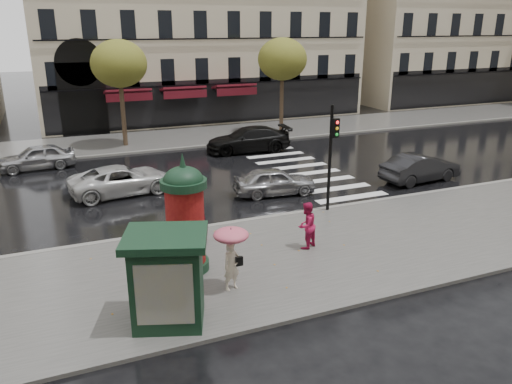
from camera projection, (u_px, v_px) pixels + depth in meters
name	position (u px, v px, depth m)	size (l,w,h in m)	color
ground	(266.00, 255.00, 16.95)	(160.00, 160.00, 0.00)	black
near_sidewalk	(272.00, 260.00, 16.49)	(90.00, 7.00, 0.12)	#474744
far_sidewalk	(154.00, 140.00, 33.58)	(90.00, 6.00, 0.12)	#474744
near_kerb	(236.00, 223.00, 19.56)	(90.00, 0.25, 0.14)	slate
far_kerb	(164.00, 150.00, 30.95)	(90.00, 0.25, 0.14)	slate
zebra_crossing	(297.00, 167.00, 27.53)	(3.60, 11.75, 0.01)	silver
tree_far_left	(119.00, 64.00, 30.36)	(3.40, 3.40, 6.64)	#38281C
tree_far_right	(282.00, 60.00, 34.33)	(3.40, 3.40, 6.64)	#38281C
woman_umbrella	(231.00, 249.00, 14.15)	(1.01, 1.01, 1.95)	beige
woman_red	(306.00, 225.00, 17.00)	(0.80, 0.62, 1.64)	#AF1544
man_burgundy	(198.00, 221.00, 17.36)	(0.81, 0.53, 1.66)	#51101F
morris_column	(185.00, 215.00, 15.18)	(1.40, 1.40, 3.78)	black
traffic_light	(332.00, 148.00, 19.90)	(0.30, 0.42, 4.35)	black
newsstand	(168.00, 278.00, 12.57)	(2.49, 2.29, 2.45)	black
car_silver	(274.00, 181.00, 22.84)	(1.51, 3.76, 1.28)	#98989C
car_darkgrey	(420.00, 168.00, 24.76)	(1.46, 4.19, 1.38)	black
car_white	(122.00, 180.00, 22.94)	(2.19, 4.74, 1.32)	#B9B9B9
car_black	(248.00, 139.00, 30.62)	(2.11, 5.18, 1.50)	black
car_far_silver	(37.00, 157.00, 26.86)	(1.58, 3.93, 1.34)	#A0A1A5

